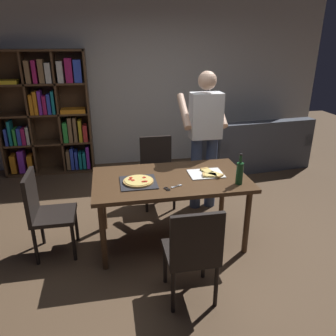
# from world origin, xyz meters

# --- Properties ---
(ground_plane) EXTENTS (12.00, 12.00, 0.00)m
(ground_plane) POSITION_xyz_m (0.00, 0.00, 0.00)
(ground_plane) COLOR brown
(back_wall) EXTENTS (6.40, 0.10, 2.80)m
(back_wall) POSITION_xyz_m (0.00, 2.60, 1.40)
(back_wall) COLOR silver
(back_wall) RESTS_ON ground_plane
(dining_table) EXTENTS (1.60, 0.90, 0.75)m
(dining_table) POSITION_xyz_m (0.00, 0.00, 0.67)
(dining_table) COLOR #4C331E
(dining_table) RESTS_ON ground_plane
(chair_near_camera) EXTENTS (0.42, 0.42, 0.90)m
(chair_near_camera) POSITION_xyz_m (-0.00, -0.93, 0.51)
(chair_near_camera) COLOR black
(chair_near_camera) RESTS_ON ground_plane
(chair_far_side) EXTENTS (0.42, 0.42, 0.90)m
(chair_far_side) POSITION_xyz_m (0.00, 0.93, 0.51)
(chair_far_side) COLOR black
(chair_far_side) RESTS_ON ground_plane
(chair_left_end) EXTENTS (0.42, 0.42, 0.90)m
(chair_left_end) POSITION_xyz_m (-1.29, 0.00, 0.51)
(chair_left_end) COLOR black
(chair_left_end) RESTS_ON ground_plane
(couch) EXTENTS (1.77, 1.01, 0.85)m
(couch) POSITION_xyz_m (1.91, 1.99, 0.30)
(couch) COLOR #4C515B
(couch) RESTS_ON ground_plane
(bookshelf) EXTENTS (1.40, 0.35, 1.95)m
(bookshelf) POSITION_xyz_m (-1.54, 2.38, 0.96)
(bookshelf) COLOR #513823
(bookshelf) RESTS_ON ground_plane
(person_serving_pizza) EXTENTS (0.55, 0.54, 1.75)m
(person_serving_pizza) POSITION_xyz_m (0.57, 0.71, 1.00)
(person_serving_pizza) COLOR #38476B
(person_serving_pizza) RESTS_ON ground_plane
(pepperoni_pizza_on_tray) EXTENTS (0.36, 0.36, 0.04)m
(pepperoni_pizza_on_tray) POSITION_xyz_m (-0.34, -0.07, 0.77)
(pepperoni_pizza_on_tray) COLOR #2D2D33
(pepperoni_pizza_on_tray) RESTS_ON dining_table
(pizza_slices_on_towel) EXTENTS (0.36, 0.30, 0.03)m
(pizza_slices_on_towel) POSITION_xyz_m (0.40, 0.01, 0.76)
(pizza_slices_on_towel) COLOR white
(pizza_slices_on_towel) RESTS_ON dining_table
(wine_bottle) EXTENTS (0.07, 0.07, 0.32)m
(wine_bottle) POSITION_xyz_m (0.64, -0.27, 0.87)
(wine_bottle) COLOR #194723
(wine_bottle) RESTS_ON dining_table
(kitchen_scissors) EXTENTS (0.20, 0.13, 0.01)m
(kitchen_scissors) POSITION_xyz_m (-0.05, -0.26, 0.76)
(kitchen_scissors) COLOR silver
(kitchen_scissors) RESTS_ON dining_table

